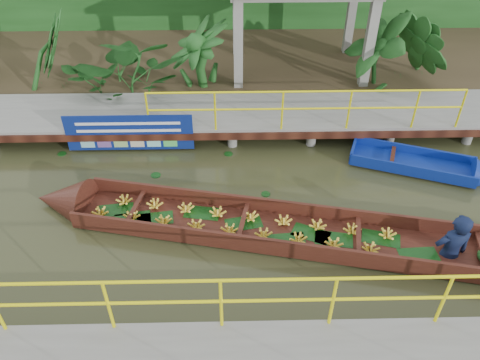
{
  "coord_description": "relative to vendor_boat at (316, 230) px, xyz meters",
  "views": [
    {
      "loc": [
        0.98,
        -7.21,
        6.64
      ],
      "look_at": [
        1.15,
        0.5,
        0.6
      ],
      "focal_mm": 35.0,
      "sensor_mm": 36.0,
      "label": 1
    }
  ],
  "objects": [
    {
      "name": "ground",
      "position": [
        -2.61,
        0.69,
        -0.26
      ],
      "size": [
        80.0,
        80.0,
        0.0
      ],
      "primitive_type": "plane",
      "color": "#2B2E17",
      "rests_on": "ground"
    },
    {
      "name": "far_dock",
      "position": [
        -2.59,
        4.12,
        0.22
      ],
      "size": [
        16.0,
        2.06,
        1.66
      ],
      "color": "slate",
      "rests_on": "ground"
    },
    {
      "name": "moored_blue_boat",
      "position": [
        3.38,
        2.06,
        -0.12
      ],
      "size": [
        3.37,
        1.93,
        0.78
      ],
      "rotation": [
        0.0,
        0.0,
        -0.36
      ],
      "color": "navy",
      "rests_on": "ground"
    },
    {
      "name": "tropical_plants",
      "position": [
        -2.73,
        5.99,
        1.21
      ],
      "size": [
        14.63,
        1.63,
        2.04
      ],
      "color": "#164014",
      "rests_on": "ground"
    },
    {
      "name": "blue_banner",
      "position": [
        -4.1,
        3.17,
        0.3
      ],
      "size": [
        3.09,
        0.04,
        0.97
      ],
      "color": "navy",
      "rests_on": "ground"
    },
    {
      "name": "land_strip",
      "position": [
        -2.61,
        8.19,
        -0.04
      ],
      "size": [
        30.0,
        8.0,
        0.45
      ],
      "primitive_type": "cube",
      "color": "#312618",
      "rests_on": "ground"
    },
    {
      "name": "vendor_boat",
      "position": [
        0.0,
        0.0,
        0.0
      ],
      "size": [
        11.18,
        3.39,
        2.4
      ],
      "rotation": [
        0.0,
        0.0,
        -0.21
      ],
      "color": "#34150E",
      "rests_on": "ground"
    }
  ]
}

